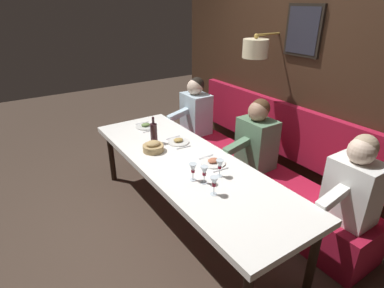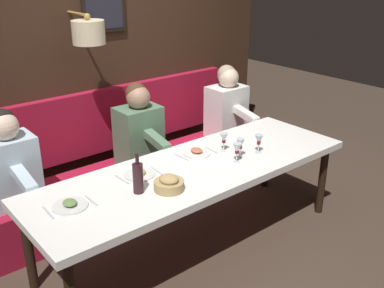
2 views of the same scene
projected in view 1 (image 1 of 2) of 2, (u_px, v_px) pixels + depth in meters
ground_plane at (188, 221)px, 3.38m from camera, size 12.00×12.00×0.00m
dining_table at (187, 167)px, 3.09m from camera, size 0.90×2.76×0.74m
banquette_bench at (250, 180)px, 3.73m from camera, size 0.52×2.96×0.45m
back_wall_panel at (295, 79)px, 3.53m from camera, size 0.59×4.16×2.90m
diner_nearest at (355, 182)px, 2.57m from camera, size 0.60×0.40×0.79m
diner_near at (257, 136)px, 3.43m from camera, size 0.60×0.40×0.79m
diner_middle at (196, 108)px, 4.34m from camera, size 0.60×0.40×0.79m
place_setting_0 at (213, 162)px, 3.02m from camera, size 0.24×0.31×0.05m
place_setting_1 at (178, 141)px, 3.46m from camera, size 0.24×0.32×0.05m
place_setting_2 at (146, 126)px, 3.88m from camera, size 0.24×0.31×0.05m
wine_glass_0 at (214, 182)px, 2.50m from camera, size 0.07×0.07×0.16m
wine_glass_1 at (204, 171)px, 2.66m from camera, size 0.07×0.07×0.16m
wine_glass_2 at (193, 169)px, 2.70m from camera, size 0.07×0.07×0.16m
wine_glass_3 at (220, 165)px, 2.76m from camera, size 0.07×0.07×0.16m
wine_bottle at (154, 133)px, 3.42m from camera, size 0.08×0.08×0.30m
bread_bowl at (153, 147)px, 3.25m from camera, size 0.22×0.22×0.12m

